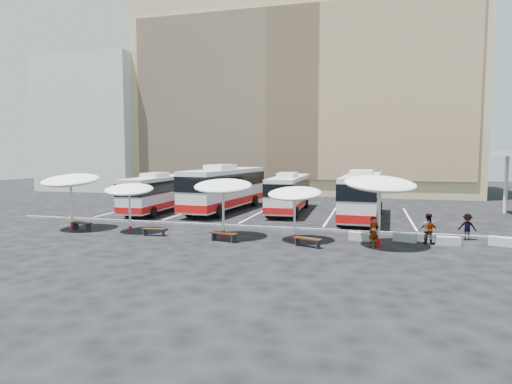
% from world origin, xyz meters
% --- Properties ---
extents(ground, '(120.00, 120.00, 0.00)m').
position_xyz_m(ground, '(0.00, 0.00, 0.00)').
color(ground, black).
rests_on(ground, ground).
extents(sandstone_building, '(42.00, 18.25, 29.60)m').
position_xyz_m(sandstone_building, '(0.00, 31.87, 12.63)').
color(sandstone_building, tan).
rests_on(sandstone_building, ground).
extents(apartment_block, '(14.00, 14.00, 18.00)m').
position_xyz_m(apartment_block, '(-28.00, 28.00, 9.00)').
color(apartment_block, beige).
rests_on(apartment_block, ground).
extents(curb_divider, '(34.00, 0.25, 0.15)m').
position_xyz_m(curb_divider, '(0.00, 0.50, 0.07)').
color(curb_divider, black).
rests_on(curb_divider, ground).
extents(bay_lines, '(24.15, 12.00, 0.01)m').
position_xyz_m(bay_lines, '(0.00, 8.00, 0.01)').
color(bay_lines, white).
rests_on(bay_lines, ground).
extents(bus_0, '(2.68, 10.76, 3.40)m').
position_xyz_m(bus_0, '(-8.40, 6.29, 1.74)').
color(bus_0, silver).
rests_on(bus_0, ground).
extents(bus_1, '(3.83, 13.03, 4.08)m').
position_xyz_m(bus_1, '(-3.20, 8.41, 2.08)').
color(bus_1, silver).
rests_on(bus_1, ground).
extents(bus_2, '(2.74, 10.83, 3.42)m').
position_xyz_m(bus_2, '(2.32, 8.98, 1.75)').
color(bus_2, silver).
rests_on(bus_2, ground).
extents(bus_3, '(3.18, 12.04, 3.79)m').
position_xyz_m(bus_3, '(8.45, 6.34, 1.94)').
color(bus_3, silver).
rests_on(bus_3, ground).
extents(sunshade_0, '(3.93, 3.97, 3.79)m').
position_xyz_m(sunshade_0, '(-9.90, -3.13, 3.22)').
color(sunshade_0, silver).
rests_on(sunshade_0, ground).
extents(sunshade_1, '(3.82, 3.84, 3.16)m').
position_xyz_m(sunshade_1, '(-5.77, -2.87, 2.69)').
color(sunshade_1, silver).
rests_on(sunshade_1, ground).
extents(sunshade_2, '(3.81, 3.85, 3.59)m').
position_xyz_m(sunshade_2, '(0.64, -3.13, 3.05)').
color(sunshade_2, silver).
rests_on(sunshade_2, ground).
extents(sunshade_3, '(3.43, 3.46, 3.19)m').
position_xyz_m(sunshade_3, '(4.92, -3.10, 2.71)').
color(sunshade_3, silver).
rests_on(sunshade_3, ground).
extents(sunshade_4, '(4.99, 5.02, 3.94)m').
position_xyz_m(sunshade_4, '(9.53, -3.36, 3.35)').
color(sunshade_4, silver).
rests_on(sunshade_4, ground).
extents(wood_bench_0, '(1.72, 0.92, 0.51)m').
position_xyz_m(wood_bench_0, '(-9.09, -3.25, 0.39)').
color(wood_bench_0, black).
rests_on(wood_bench_0, ground).
extents(wood_bench_1, '(1.48, 0.51, 0.45)m').
position_xyz_m(wood_bench_1, '(-3.60, -3.75, 0.34)').
color(wood_bench_1, black).
rests_on(wood_bench_1, ground).
extents(wood_bench_2, '(1.73, 0.85, 0.51)m').
position_xyz_m(wood_bench_2, '(1.07, -4.30, 0.39)').
color(wood_bench_2, black).
rests_on(wood_bench_2, ground).
extents(wood_bench_3, '(1.62, 0.96, 0.48)m').
position_xyz_m(wood_bench_3, '(5.86, -4.49, 0.37)').
color(wood_bench_3, black).
rests_on(wood_bench_3, ground).
extents(conc_bench_0, '(1.32, 0.72, 0.47)m').
position_xyz_m(conc_bench_0, '(8.53, -2.00, 0.24)').
color(conc_bench_0, gray).
rests_on(conc_bench_0, ground).
extents(conc_bench_1, '(1.33, 0.84, 0.47)m').
position_xyz_m(conc_bench_1, '(10.99, -1.68, 0.24)').
color(conc_bench_1, gray).
rests_on(conc_bench_1, ground).
extents(conc_bench_2, '(1.26, 0.50, 0.46)m').
position_xyz_m(conc_bench_2, '(13.19, -2.05, 0.23)').
color(conc_bench_2, gray).
rests_on(conc_bench_2, ground).
extents(conc_bench_3, '(1.35, 0.89, 0.48)m').
position_xyz_m(conc_bench_3, '(15.96, -1.54, 0.24)').
color(conc_bench_3, gray).
rests_on(conc_bench_3, ground).
extents(passenger_0, '(0.72, 0.66, 1.66)m').
position_xyz_m(passenger_0, '(9.26, -3.70, 0.83)').
color(passenger_0, black).
rests_on(passenger_0, ground).
extents(passenger_1, '(1.00, 0.89, 1.69)m').
position_xyz_m(passenger_1, '(12.16, -1.91, 0.85)').
color(passenger_1, black).
rests_on(passenger_1, ground).
extents(passenger_2, '(0.96, 0.57, 1.54)m').
position_xyz_m(passenger_2, '(12.17, -2.08, 0.77)').
color(passenger_2, black).
rests_on(passenger_2, ground).
extents(passenger_3, '(1.06, 0.72, 1.52)m').
position_xyz_m(passenger_3, '(14.49, -0.22, 0.76)').
color(passenger_3, black).
rests_on(passenger_3, ground).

